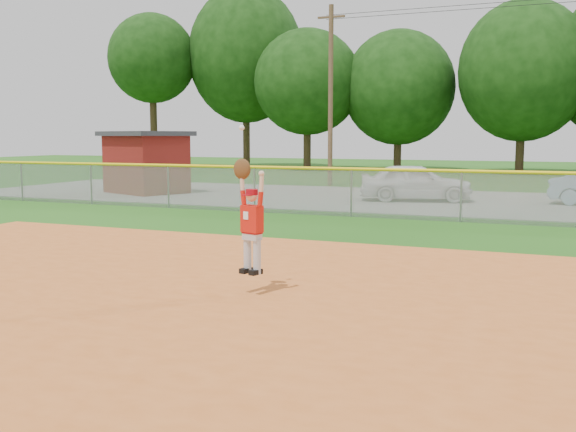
% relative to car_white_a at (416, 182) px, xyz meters
% --- Properties ---
extents(ground, '(120.00, 120.00, 0.00)m').
position_rel_car_white_a_xyz_m(ground, '(2.38, -15.53, -0.76)').
color(ground, '#1F5312').
rests_on(ground, ground).
extents(clay_infield, '(24.00, 16.00, 0.04)m').
position_rel_car_white_a_xyz_m(clay_infield, '(2.38, -18.53, -0.74)').
color(clay_infield, '#C45E23').
rests_on(clay_infield, ground).
extents(parking_strip, '(44.00, 10.00, 0.03)m').
position_rel_car_white_a_xyz_m(parking_strip, '(2.38, 0.47, -0.74)').
color(parking_strip, slate).
rests_on(parking_strip, ground).
extents(car_white_a, '(4.57, 2.73, 1.46)m').
position_rel_car_white_a_xyz_m(car_white_a, '(0.00, 0.00, 0.00)').
color(car_white_a, white).
rests_on(car_white_a, parking_strip).
extents(utility_shed, '(4.43, 3.99, 2.73)m').
position_rel_car_white_a_xyz_m(utility_shed, '(-11.71, -0.87, 0.63)').
color(utility_shed, '#63130E').
rests_on(utility_shed, ground).
extents(outfield_fence, '(40.06, 0.10, 1.55)m').
position_rel_car_white_a_xyz_m(outfield_fence, '(2.38, -5.53, 0.12)').
color(outfield_fence, gray).
rests_on(outfield_fence, ground).
extents(power_lines, '(19.40, 0.24, 9.00)m').
position_rel_car_white_a_xyz_m(power_lines, '(3.38, 6.47, 3.92)').
color(power_lines, '#4C3823').
rests_on(power_lines, ground).
extents(tree_line, '(62.37, 13.00, 14.43)m').
position_rel_car_white_a_xyz_m(tree_line, '(3.35, 22.38, 6.77)').
color(tree_line, '#422D1C').
rests_on(tree_line, ground).
extents(ballplayer, '(0.60, 0.34, 2.32)m').
position_rel_car_white_a_xyz_m(ballplayer, '(0.43, -15.78, 0.50)').
color(ballplayer, silver).
rests_on(ballplayer, ground).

